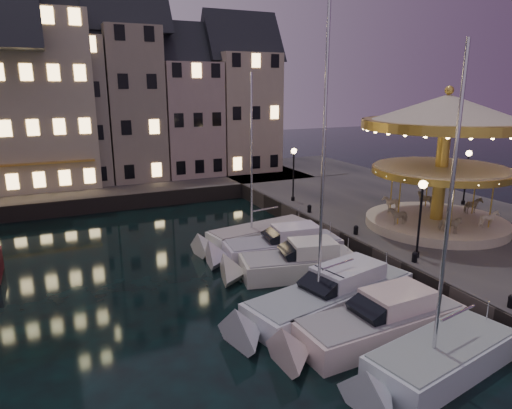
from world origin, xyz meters
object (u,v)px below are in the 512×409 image
motorboat_b (372,326)px  motorboat_e (276,248)px  motorboat_f (253,236)px  streetlamp_d (467,170)px  bollard_a (512,301)px  streetlamp_b (421,208)px  bollard_c (356,229)px  streetlamp_c (294,167)px  bollard_d (309,208)px  carousel (445,136)px  motorboat_a (433,363)px  motorboat_c (326,298)px  motorboat_d (292,265)px  bollard_b (415,256)px

motorboat_b → motorboat_e: same height
motorboat_b → motorboat_f: size_ratio=0.77×
streetlamp_d → bollard_a: size_ratio=7.32×
streetlamp_b → bollard_c: (-0.60, 4.50, -2.41)m
motorboat_f → streetlamp_c: bearing=40.2°
bollard_a → motorboat_b: 5.83m
bollard_d → motorboat_b: 14.93m
streetlamp_d → carousel: 7.78m
motorboat_a → motorboat_c: 5.77m
bollard_c → bollard_d: same height
motorboat_b → carousel: carousel is taller
streetlamp_d → motorboat_c: (-17.65, -8.05, -3.34)m
motorboat_d → motorboat_f: bearing=87.7°
bollard_a → carousel: size_ratio=0.06×
carousel → motorboat_c: bearing=-157.7°
carousel → motorboat_d: bearing=-177.8°
streetlamp_d → bollard_c: streetlamp_d is taller
motorboat_a → motorboat_c: motorboat_c is taller
bollard_b → motorboat_f: 10.60m
bollard_c → motorboat_f: size_ratio=0.05×
streetlamp_c → streetlamp_d: size_ratio=1.00×
bollard_b → motorboat_e: size_ratio=0.07×
motorboat_a → carousel: size_ratio=1.21×
motorboat_a → motorboat_e: bearing=89.2°
streetlamp_c → motorboat_a: size_ratio=0.34×
bollard_a → motorboat_f: (-4.96, 14.81, -1.07)m
streetlamp_d → bollard_d: streetlamp_d is taller
streetlamp_c → streetlamp_b: bearing=-90.0°
streetlamp_c → motorboat_a: motorboat_a is taller
bollard_a → motorboat_e: bearing=111.8°
motorboat_e → bollard_d: bearing=40.8°
bollard_a → motorboat_a: 5.09m
bollard_d → motorboat_c: (-5.75, -11.05, -0.92)m
streetlamp_d → motorboat_e: size_ratio=0.51×
motorboat_b → motorboat_f: motorboat_f is taller
streetlamp_c → bollard_d: (-0.60, -3.50, -2.41)m
streetlamp_c → motorboat_f: size_ratio=0.38×
streetlamp_d → motorboat_c: motorboat_c is taller
streetlamp_c → motorboat_b: bearing=-108.9°
streetlamp_d → bollard_b: bearing=-147.8°
bollard_a → carousel: 12.44m
motorboat_c → motorboat_a: bearing=-81.7°
streetlamp_c → streetlamp_d: 13.04m
bollard_d → motorboat_b: (-5.35, -13.90, -0.96)m
streetlamp_c → motorboat_c: (-6.35, -14.55, -3.34)m
streetlamp_c → motorboat_c: size_ratio=0.32×
bollard_b → motorboat_d: bearing=144.5°
motorboat_d → bollard_a: bearing=-60.6°
motorboat_d → motorboat_f: size_ratio=0.68×
motorboat_b → motorboat_c: 2.88m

